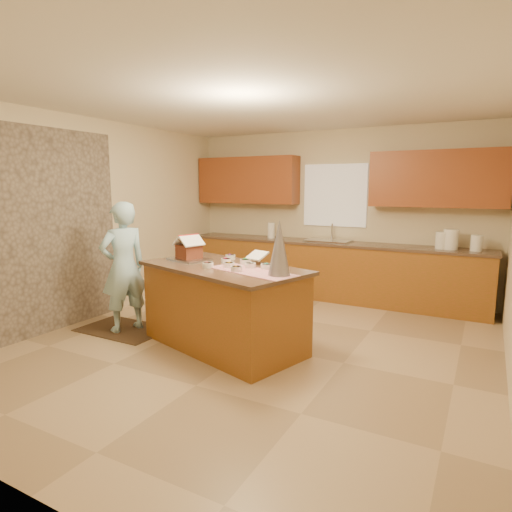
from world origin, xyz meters
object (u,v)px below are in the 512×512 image
tinsel_tree (279,248)px  boy (123,267)px  island_base (224,308)px  gingerbread_house (189,249)px

tinsel_tree → boy: (-2.15, 0.05, -0.39)m
island_base → boy: size_ratio=1.13×
gingerbread_house → boy: bearing=-164.2°
tinsel_tree → gingerbread_house: (-1.31, 0.29, -0.15)m
tinsel_tree → gingerbread_house: tinsel_tree is taller
island_base → gingerbread_house: gingerbread_house is taller
island_base → boy: 1.43m
island_base → gingerbread_house: size_ratio=5.19×
tinsel_tree → gingerbread_house: 1.35m
boy → gingerbread_house: (0.83, 0.24, 0.25)m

